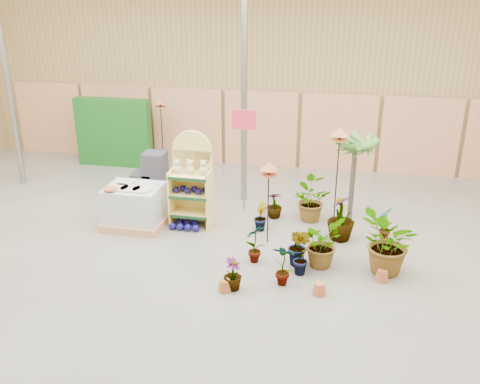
% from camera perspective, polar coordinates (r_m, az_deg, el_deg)
% --- Properties ---
extents(room, '(15.20, 12.10, 4.70)m').
position_cam_1_polar(room, '(9.02, -2.60, 5.91)').
color(room, '#656356').
rests_on(room, ground).
extents(display_shelf, '(0.81, 0.52, 1.93)m').
position_cam_1_polar(display_shelf, '(10.75, -5.13, 1.05)').
color(display_shelf, '#E2C663').
rests_on(display_shelf, ground).
extents(teddy_bears, '(0.71, 0.18, 0.30)m').
position_cam_1_polar(teddy_bears, '(10.54, -5.22, 2.59)').
color(teddy_bears, beige).
rests_on(teddy_bears, display_shelf).
extents(gazing_balls_shelf, '(0.71, 0.24, 0.13)m').
position_cam_1_polar(gazing_balls_shelf, '(10.69, -5.27, 0.24)').
color(gazing_balls_shelf, '#100C55').
rests_on(gazing_balls_shelf, display_shelf).
extents(gazing_balls_floor, '(0.63, 0.39, 0.15)m').
position_cam_1_polar(gazing_balls_floor, '(10.80, -5.84, -3.52)').
color(gazing_balls_floor, '#100C55').
rests_on(gazing_balls_floor, ground).
extents(pallet_stack, '(1.21, 1.02, 0.88)m').
position_cam_1_polar(pallet_stack, '(10.95, -11.16, -1.50)').
color(pallet_stack, tan).
rests_on(pallet_stack, ground).
extents(charcoal_planters, '(0.80, 0.50, 1.00)m').
position_cam_1_polar(charcoal_planters, '(12.52, -9.42, 1.66)').
color(charcoal_planters, '#2C2B31').
rests_on(charcoal_planters, ground).
extents(trellis_stock, '(2.00, 0.30, 1.80)m').
position_cam_1_polar(trellis_stock, '(14.50, -13.32, 6.19)').
color(trellis_stock, '#155617').
rests_on(trellis_stock, ground).
extents(offer_sign, '(0.50, 0.08, 2.20)m').
position_cam_1_polar(offer_sign, '(11.12, 0.44, 5.61)').
color(offer_sign, gray).
rests_on(offer_sign, ground).
extents(bird_table_front, '(0.34, 0.34, 1.62)m').
position_cam_1_polar(bird_table_front, '(9.65, 3.10, 2.51)').
color(bird_table_front, black).
rests_on(bird_table_front, ground).
extents(bird_table_right, '(0.34, 0.34, 2.10)m').
position_cam_1_polar(bird_table_right, '(10.20, 10.59, 5.95)').
color(bird_table_right, black).
rests_on(bird_table_right, ground).
extents(bird_table_back, '(0.34, 0.34, 1.95)m').
position_cam_1_polar(bird_table_back, '(13.50, -8.50, 9.38)').
color(bird_table_back, black).
rests_on(bird_table_back, ground).
extents(palm, '(0.70, 0.70, 1.91)m').
position_cam_1_polar(palm, '(10.74, 12.22, 4.92)').
color(palm, '#493F2D').
rests_on(palm, ground).
extents(potted_plant_0, '(0.45, 0.46, 0.73)m').
position_cam_1_polar(potted_plant_0, '(9.42, 1.61, -5.45)').
color(potted_plant_0, '#42792B').
rests_on(potted_plant_0, ground).
extents(potted_plant_1, '(0.52, 0.49, 0.74)m').
position_cam_1_polar(potted_plant_1, '(9.34, 6.32, -5.82)').
color(potted_plant_1, '#42792B').
rests_on(potted_plant_1, ground).
extents(potted_plant_2, '(0.90, 0.96, 0.87)m').
position_cam_1_polar(potted_plant_2, '(9.40, 8.66, -5.35)').
color(potted_plant_2, '#42792B').
rests_on(potted_plant_2, ground).
extents(potted_plant_3, '(0.72, 0.72, 0.93)m').
position_cam_1_polar(potted_plant_3, '(10.34, 10.75, -2.66)').
color(potted_plant_3, '#42792B').
rests_on(potted_plant_3, ground).
extents(potted_plant_4, '(0.33, 0.41, 0.69)m').
position_cam_1_polar(potted_plant_4, '(10.59, 15.26, -3.16)').
color(potted_plant_4, '#42792B').
rests_on(potted_plant_4, ground).
extents(potted_plant_5, '(0.31, 0.36, 0.57)m').
position_cam_1_polar(potted_plant_5, '(10.62, 2.18, -2.63)').
color(potted_plant_5, '#42792B').
rests_on(potted_plant_5, ground).
extents(potted_plant_6, '(1.05, 1.05, 0.88)m').
position_cam_1_polar(potted_plant_6, '(11.06, 7.35, -0.87)').
color(potted_plant_6, '#42792B').
rests_on(potted_plant_6, ground).
extents(potted_plant_7, '(0.36, 0.36, 0.55)m').
position_cam_1_polar(potted_plant_7, '(8.68, -0.78, -8.75)').
color(potted_plant_7, '#42792B').
rests_on(potted_plant_7, ground).
extents(potted_plant_8, '(0.44, 0.35, 0.75)m').
position_cam_1_polar(potted_plant_8, '(8.77, 4.68, -7.69)').
color(potted_plant_8, '#42792B').
rests_on(potted_plant_8, ground).
extents(potted_plant_9, '(0.40, 0.40, 0.58)m').
position_cam_1_polar(potted_plant_9, '(9.15, 6.62, -7.06)').
color(potted_plant_9, '#42792B').
rests_on(potted_plant_9, ground).
extents(potted_plant_10, '(1.12, 1.22, 1.13)m').
position_cam_1_polar(potted_plant_10, '(9.29, 15.57, -5.38)').
color(potted_plant_10, '#42792B').
rests_on(potted_plant_10, ground).
extents(potted_plant_11, '(0.40, 0.40, 0.57)m').
position_cam_1_polar(potted_plant_11, '(11.17, 3.70, -1.37)').
color(potted_plant_11, '#42792B').
rests_on(potted_plant_11, ground).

